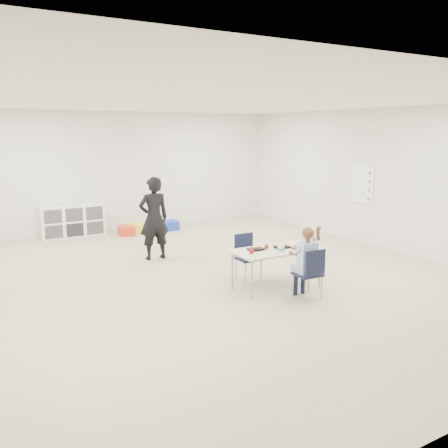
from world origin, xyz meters
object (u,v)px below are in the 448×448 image
table (276,269)px  chair_near (308,273)px  child (308,259)px  adult (154,218)px  cubby_shelf (73,221)px

table → chair_near: size_ratio=1.84×
child → adult: adult is taller
table → child: 0.63m
child → table: bearing=105.1°
chair_near → cubby_shelf: (-1.95, 5.81, -0.02)m
adult → table: bearing=112.8°
table → child: child is taller
cubby_shelf → chair_near: bearing=-71.5°
child → cubby_shelf: size_ratio=0.83×
chair_near → child: bearing=0.0°
table → adult: 2.72m
table → cubby_shelf: cubby_shelf is taller
cubby_shelf → adult: (0.87, -2.74, 0.42)m
chair_near → cubby_shelf: 6.12m
chair_near → cubby_shelf: chair_near is taller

